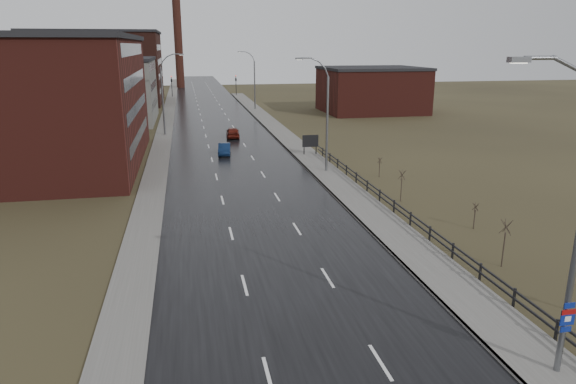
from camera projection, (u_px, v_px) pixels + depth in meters
name	position (u px, v px, depth m)	size (l,w,h in m)	color
road	(222.00, 136.00, 73.13)	(14.00, 300.00, 0.06)	black
sidewalk_right	(327.00, 174.00, 51.15)	(3.20, 180.00, 0.18)	#595651
curb_right	(312.00, 174.00, 50.86)	(0.16, 180.00, 0.18)	slate
sidewalk_left	(163.00, 137.00, 71.59)	(2.40, 260.00, 0.12)	#595651
warehouse_near	(27.00, 102.00, 53.21)	(22.44, 28.56, 13.50)	#471914
warehouse_mid	(105.00, 90.00, 85.30)	(16.32, 20.40, 10.50)	slate
warehouse_far	(99.00, 68.00, 111.97)	(26.52, 24.48, 15.50)	#331611
building_right	(371.00, 90.00, 98.39)	(18.36, 16.32, 8.50)	#471914
smokestack	(178.00, 35.00, 152.63)	(2.70, 2.70, 30.70)	#331611
streetlight_main	(572.00, 229.00, 18.36)	(3.91, 0.29, 12.11)	slate
streetlight_right_mid	(324.00, 115.00, 50.49)	(3.36, 0.28, 11.35)	slate
streetlight_left	(165.00, 94.00, 71.98)	(3.36, 0.28, 11.35)	slate
streetlight_right_far	(253.00, 80.00, 101.42)	(3.36, 0.28, 11.35)	slate
guardrail	(415.00, 220.00, 35.56)	(0.10, 53.05, 1.10)	black
shrub_c	(504.00, 242.00, 29.44)	(0.67, 0.71, 2.86)	#382D23
shrub_d	(475.00, 215.00, 35.76)	(0.45, 0.48, 1.89)	#382D23
shrub_e	(401.00, 185.00, 41.97)	(0.62, 0.66, 2.65)	#382D23
shrub_f	(380.00, 167.00, 49.92)	(0.47, 0.50, 1.97)	#382D23
billboard	(310.00, 142.00, 59.48)	(1.90, 0.17, 2.45)	black
traffic_light_left	(171.00, 78.00, 126.96)	(0.58, 2.73, 5.30)	black
traffic_light_right	(236.00, 78.00, 129.96)	(0.58, 2.73, 5.30)	black
car_near	(224.00, 150.00, 60.12)	(1.37, 3.94, 1.30)	#0C1D3D
car_far	(233.00, 133.00, 71.09)	(1.78, 4.42, 1.51)	#57160E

